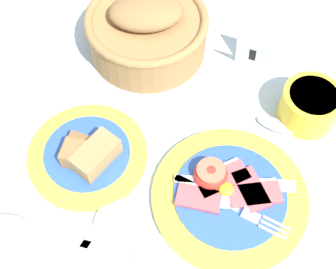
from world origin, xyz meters
name	(u,v)px	position (x,y,z in m)	size (l,w,h in m)	color
ground_plane	(177,191)	(0.00, 0.00, 0.00)	(3.00, 3.00, 0.00)	#A3BCD1
breakfast_plate	(228,194)	(0.08, 0.01, 0.01)	(0.24, 0.24, 0.04)	yellow
bread_plate	(88,155)	(-0.15, 0.02, 0.01)	(0.19, 0.19, 0.05)	yellow
sugar_cup	(310,105)	(0.18, 0.19, 0.03)	(0.10, 0.10, 0.06)	yellow
bread_basket	(147,29)	(-0.12, 0.27, 0.05)	(0.22, 0.22, 0.11)	olive
number_card	(254,51)	(0.07, 0.28, 0.04)	(0.07, 0.05, 0.07)	white
teaspoon_by_saucer	(30,228)	(-0.20, -0.12, 0.01)	(0.19, 0.03, 0.01)	silver
teaspoon_near_cup	(262,120)	(0.11, 0.16, 0.01)	(0.19, 0.05, 0.01)	silver
teaspoon_stray	(98,225)	(-0.10, -0.08, 0.01)	(0.07, 0.19, 0.01)	silver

